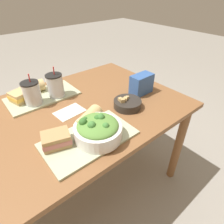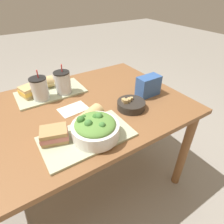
% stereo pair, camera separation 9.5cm
% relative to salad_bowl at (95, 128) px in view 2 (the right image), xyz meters
% --- Properties ---
extents(ground_plane, '(12.00, 12.00, 0.00)m').
position_rel_salad_bowl_xyz_m(ground_plane, '(-0.04, 0.30, -0.79)').
color(ground_plane, gray).
extents(dining_table, '(1.49, 0.93, 0.73)m').
position_rel_salad_bowl_xyz_m(dining_table, '(-0.04, 0.30, -0.15)').
color(dining_table, brown).
rests_on(dining_table, ground_plane).
extents(tray_near, '(0.45, 0.25, 0.01)m').
position_rel_salad_bowl_xyz_m(tray_near, '(-0.03, 0.03, -0.06)').
color(tray_near, '#B2BC99').
rests_on(tray_near, dining_table).
extents(tray_far, '(0.45, 0.25, 0.01)m').
position_rel_salad_bowl_xyz_m(tray_far, '(-0.05, 0.56, -0.06)').
color(tray_far, '#B2BC99').
rests_on(tray_far, dining_table).
extents(salad_bowl, '(0.23, 0.23, 0.12)m').
position_rel_salad_bowl_xyz_m(salad_bowl, '(0.00, 0.00, 0.00)').
color(salad_bowl, white).
rests_on(salad_bowl, tray_near).
extents(soup_bowl, '(0.17, 0.17, 0.07)m').
position_rel_salad_bowl_xyz_m(soup_bowl, '(0.31, 0.12, -0.04)').
color(soup_bowl, '#2D2823').
rests_on(soup_bowl, dining_table).
extents(sandwich_near, '(0.15, 0.13, 0.06)m').
position_rel_salad_bowl_xyz_m(sandwich_near, '(-0.18, 0.08, -0.02)').
color(sandwich_near, tan).
rests_on(sandwich_near, tray_near).
extents(baguette_near, '(0.18, 0.14, 0.08)m').
position_rel_salad_bowl_xyz_m(baguette_near, '(0.02, 0.11, -0.01)').
color(baguette_near, tan).
rests_on(baguette_near, tray_near).
extents(sandwich_far, '(0.16, 0.14, 0.06)m').
position_rel_salad_bowl_xyz_m(sandwich_far, '(-0.16, 0.59, -0.02)').
color(sandwich_far, tan).
rests_on(sandwich_far, tray_far).
extents(baguette_far, '(0.15, 0.09, 0.08)m').
position_rel_salad_bowl_xyz_m(baguette_far, '(-0.07, 0.64, -0.01)').
color(baguette_far, tan).
rests_on(baguette_far, tray_far).
extents(drink_cup_dark, '(0.10, 0.10, 0.19)m').
position_rel_salad_bowl_xyz_m(drink_cup_dark, '(-0.12, 0.50, 0.02)').
color(drink_cup_dark, silver).
rests_on(drink_cup_dark, tray_far).
extents(drink_cup_red, '(0.10, 0.10, 0.20)m').
position_rel_salad_bowl_xyz_m(drink_cup_red, '(0.03, 0.50, 0.02)').
color(drink_cup_red, silver).
rests_on(drink_cup_red, tray_far).
extents(chip_bag, '(0.16, 0.09, 0.13)m').
position_rel_salad_bowl_xyz_m(chip_bag, '(0.50, 0.19, 0.00)').
color(chip_bag, '#335BA3').
rests_on(chip_bag, dining_table).
extents(napkin_folded, '(0.18, 0.13, 0.00)m').
position_rel_salad_bowl_xyz_m(napkin_folded, '(0.01, 0.29, -0.06)').
color(napkin_folded, silver).
rests_on(napkin_folded, dining_table).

